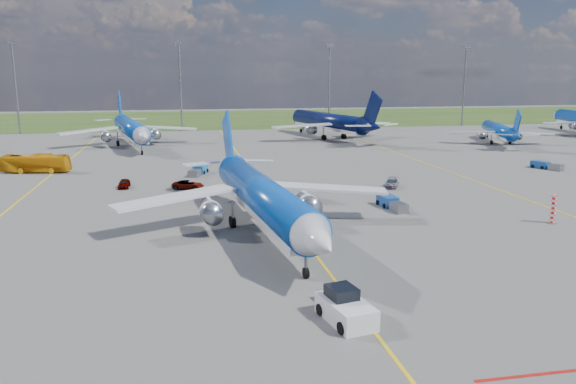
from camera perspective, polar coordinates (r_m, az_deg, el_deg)
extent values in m
plane|color=#575754|center=(44.91, 3.65, -7.48)|extent=(400.00, 400.00, 0.00)
cube|color=#2D4719|center=(191.83, -7.80, 7.40)|extent=(400.00, 80.00, 0.01)
cube|color=yellow|center=(73.30, -2.26, 0.21)|extent=(0.25, 160.00, 0.02)
cube|color=yellow|center=(84.50, -23.91, 0.76)|extent=(0.25, 120.00, 0.02)
cube|color=yellow|center=(91.89, 15.57, 2.18)|extent=(0.25, 120.00, 0.02)
cube|color=#A5140F|center=(33.23, 26.24, -16.05)|extent=(10.00, 0.25, 0.02)
cylinder|color=slate|center=(155.99, -25.91, 9.35)|extent=(0.50, 0.50, 22.00)
cube|color=slate|center=(156.11, -26.29, 13.48)|extent=(2.20, 0.50, 0.80)
cylinder|color=slate|center=(150.99, -10.86, 10.27)|extent=(0.50, 0.50, 22.00)
cube|color=slate|center=(151.12, -11.03, 14.55)|extent=(2.20, 0.50, 0.80)
cylinder|color=slate|center=(156.42, 4.21, 10.50)|extent=(0.50, 0.50, 22.00)
cube|color=slate|center=(156.54, 4.27, 14.64)|extent=(2.20, 0.50, 0.80)
cylinder|color=slate|center=(171.28, 17.44, 10.12)|extent=(0.50, 0.50, 22.00)
cube|color=slate|center=(171.39, 17.68, 13.89)|extent=(2.20, 0.50, 0.80)
cylinder|color=red|center=(62.72, 25.33, -1.57)|extent=(0.50, 0.50, 3.00)
cube|color=silver|center=(35.30, 5.92, -11.95)|extent=(3.05, 4.63, 1.32)
cube|color=black|center=(35.43, 5.47, -10.24)|extent=(1.96, 2.12, 0.91)
cube|color=slate|center=(37.48, 3.96, -10.61)|extent=(0.74, 2.44, 0.20)
imported|color=orange|center=(94.32, -24.25, 2.67)|extent=(10.39, 4.02, 2.82)
imported|color=#999999|center=(77.66, -16.31, 0.84)|extent=(1.49, 3.48, 1.17)
imported|color=#999999|center=(74.87, -10.12, 0.72)|extent=(4.49, 2.94, 1.15)
imported|color=#999999|center=(76.12, 10.50, 0.89)|extent=(3.20, 4.22, 1.14)
cube|color=navy|center=(65.23, 10.08, -0.90)|extent=(1.79, 3.02, 1.23)
cube|color=slate|center=(62.73, 11.22, -1.56)|extent=(1.51, 2.33, 1.00)
cube|color=#1B67A7|center=(86.50, -8.90, 2.31)|extent=(2.45, 3.32, 1.26)
cube|color=slate|center=(83.72, -9.45, 1.89)|extent=(2.02, 2.60, 1.03)
cube|color=navy|center=(98.77, 24.24, 2.55)|extent=(2.39, 3.03, 1.13)
cube|color=slate|center=(97.44, 25.56, 2.25)|extent=(1.95, 2.38, 0.93)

